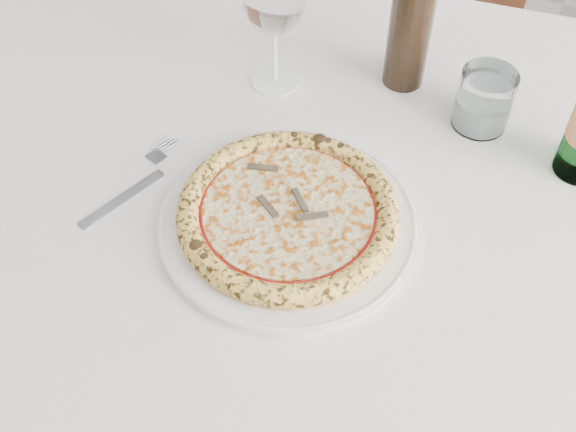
% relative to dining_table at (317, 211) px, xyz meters
% --- Properties ---
extents(dining_table, '(1.71, 1.14, 0.76)m').
position_rel_dining_table_xyz_m(dining_table, '(0.00, 0.00, 0.00)').
color(dining_table, '#59311C').
rests_on(dining_table, floor).
extents(plate, '(0.33, 0.33, 0.02)m').
position_rel_dining_table_xyz_m(plate, '(-0.00, -0.10, 0.09)').
color(plate, white).
rests_on(plate, dining_table).
extents(pizza, '(0.28, 0.28, 0.03)m').
position_rel_dining_table_xyz_m(pizza, '(-0.00, -0.10, 0.11)').
color(pizza, '#EFBD67').
rests_on(pizza, plate).
extents(fork, '(0.06, 0.19, 0.00)m').
position_rel_dining_table_xyz_m(fork, '(-0.22, -0.12, 0.08)').
color(fork, slate).
rests_on(fork, dining_table).
extents(wine_glass, '(0.09, 0.09, 0.19)m').
position_rel_dining_table_xyz_m(wine_glass, '(-0.14, 0.15, 0.22)').
color(wine_glass, white).
rests_on(wine_glass, dining_table).
extents(tumbler, '(0.08, 0.08, 0.09)m').
position_rel_dining_table_xyz_m(tumbler, '(0.17, 0.19, 0.12)').
color(tumbler, white).
rests_on(tumbler, dining_table).
extents(wine_bottle, '(0.06, 0.06, 0.25)m').
position_rel_dining_table_xyz_m(wine_bottle, '(0.04, 0.23, 0.19)').
color(wine_bottle, black).
rests_on(wine_bottle, dining_table).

